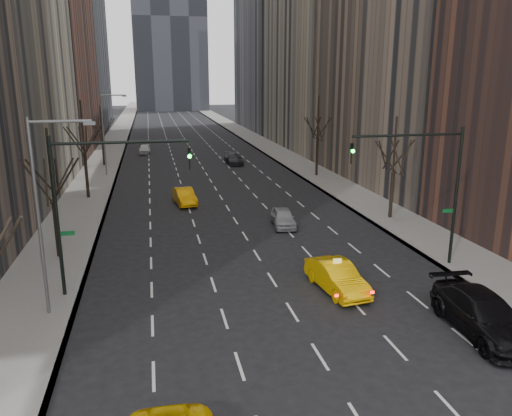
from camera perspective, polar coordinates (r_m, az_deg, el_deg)
sidewalk_left at (r=83.70m, az=-16.14°, el=6.72°), size 4.50×320.00×0.15m
sidewalk_right at (r=85.49m, az=0.58°, el=7.45°), size 4.50×320.00×0.15m
tree_lw_b at (r=32.12m, az=-22.12°, el=0.90°), size 3.36×3.50×7.82m
tree_lw_c at (r=47.63m, az=-18.97°, el=5.74°), size 3.36×3.50×8.74m
tree_lw_d at (r=65.45m, az=-17.16°, el=7.68°), size 3.36×3.50×7.36m
tree_rw_b at (r=39.87m, az=15.39°, el=3.95°), size 3.36×3.50×7.82m
tree_rw_c at (r=56.23m, az=7.03°, el=7.66°), size 3.36×3.50×8.74m
traffic_mast_left at (r=25.51m, az=-18.34°, el=1.99°), size 6.69×0.39×8.00m
traffic_mast_right at (r=29.59m, az=19.38°, el=3.56°), size 6.69×0.39×8.00m
streetlight_near at (r=23.83m, az=-22.98°, el=1.04°), size 2.83×0.22×9.00m
streetlight_far at (r=58.21m, az=-16.73°, el=8.96°), size 2.83×0.22×9.00m
taxi_sedan at (r=26.40m, az=9.21°, el=-7.77°), size 2.20×4.82×1.53m
silver_sedan_ahead at (r=37.24m, az=3.12°, el=-1.08°), size 2.03×4.12×1.35m
parked_suv_black at (r=24.06m, az=24.52°, el=-11.00°), size 2.77×6.13×1.74m
far_taxi at (r=44.13m, az=-8.17°, el=1.33°), size 2.02×4.44×1.41m
far_suv_grey at (r=64.63m, az=-2.57°, el=5.65°), size 2.11×4.83×1.38m
far_car_white at (r=75.29m, az=-12.62°, el=6.59°), size 1.74×4.05×1.36m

